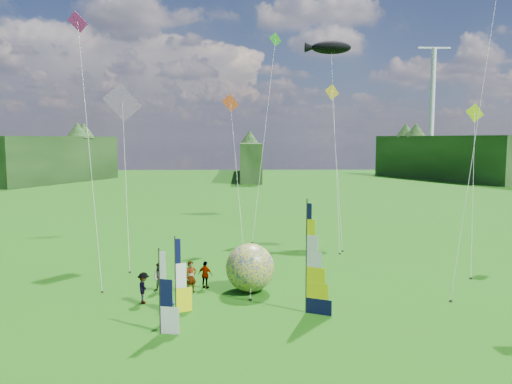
{
  "coord_description": "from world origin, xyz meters",
  "views": [
    {
      "loc": [
        -1.7,
        -20.31,
        8.1
      ],
      "look_at": [
        -1.0,
        4.0,
        5.5
      ],
      "focal_mm": 35.0,
      "sensor_mm": 36.0,
      "label": 1
    }
  ],
  "objects_px": {
    "spectator_d": "(205,275)",
    "kite_whale": "(335,127)",
    "spectator_b": "(160,277)",
    "spectator_c": "(144,288)",
    "side_banner_left": "(175,276)",
    "spectator_a": "(191,277)",
    "side_banner_far": "(160,293)",
    "bol_inflatable": "(250,268)",
    "camp_chair": "(168,302)",
    "feather_banner_main": "(306,259)"
  },
  "relations": [
    {
      "from": "side_banner_far",
      "to": "kite_whale",
      "type": "height_order",
      "value": "kite_whale"
    },
    {
      "from": "bol_inflatable",
      "to": "spectator_b",
      "type": "relative_size",
      "value": 1.65
    },
    {
      "from": "side_banner_left",
      "to": "spectator_c",
      "type": "height_order",
      "value": "side_banner_left"
    },
    {
      "from": "spectator_a",
      "to": "spectator_b",
      "type": "distance_m",
      "value": 1.69
    },
    {
      "from": "side_banner_left",
      "to": "side_banner_far",
      "type": "bearing_deg",
      "value": -119.49
    },
    {
      "from": "bol_inflatable",
      "to": "spectator_c",
      "type": "relative_size",
      "value": 1.67
    },
    {
      "from": "spectator_a",
      "to": "camp_chair",
      "type": "height_order",
      "value": "spectator_a"
    },
    {
      "from": "side_banner_far",
      "to": "camp_chair",
      "type": "height_order",
      "value": "side_banner_far"
    },
    {
      "from": "spectator_c",
      "to": "spectator_d",
      "type": "relative_size",
      "value": 1.03
    },
    {
      "from": "spectator_b",
      "to": "bol_inflatable",
      "type": "bearing_deg",
      "value": 14.35
    },
    {
      "from": "side_banner_far",
      "to": "feather_banner_main",
      "type": "bearing_deg",
      "value": 31.83
    },
    {
      "from": "side_banner_far",
      "to": "camp_chair",
      "type": "distance_m",
      "value": 2.94
    },
    {
      "from": "spectator_d",
      "to": "kite_whale",
      "type": "relative_size",
      "value": 0.08
    },
    {
      "from": "bol_inflatable",
      "to": "kite_whale",
      "type": "height_order",
      "value": "kite_whale"
    },
    {
      "from": "spectator_a",
      "to": "spectator_d",
      "type": "xyz_separation_m",
      "value": [
        0.7,
        0.76,
        -0.1
      ]
    },
    {
      "from": "feather_banner_main",
      "to": "side_banner_left",
      "type": "bearing_deg",
      "value": -156.52
    },
    {
      "from": "spectator_c",
      "to": "camp_chair",
      "type": "xyz_separation_m",
      "value": [
        1.38,
        -1.26,
        -0.3
      ]
    },
    {
      "from": "camp_chair",
      "to": "kite_whale",
      "type": "relative_size",
      "value": 0.05
    },
    {
      "from": "side_banner_left",
      "to": "kite_whale",
      "type": "relative_size",
      "value": 0.2
    },
    {
      "from": "feather_banner_main",
      "to": "bol_inflatable",
      "type": "height_order",
      "value": "feather_banner_main"
    },
    {
      "from": "spectator_d",
      "to": "camp_chair",
      "type": "distance_m",
      "value": 3.94
    },
    {
      "from": "spectator_c",
      "to": "spectator_d",
      "type": "xyz_separation_m",
      "value": [
        2.87,
        2.38,
        -0.03
      ]
    },
    {
      "from": "side_banner_left",
      "to": "kite_whale",
      "type": "height_order",
      "value": "kite_whale"
    },
    {
      "from": "spectator_d",
      "to": "camp_chair",
      "type": "height_order",
      "value": "spectator_d"
    },
    {
      "from": "side_banner_left",
      "to": "side_banner_far",
      "type": "height_order",
      "value": "side_banner_left"
    },
    {
      "from": "spectator_a",
      "to": "spectator_c",
      "type": "height_order",
      "value": "spectator_a"
    },
    {
      "from": "bol_inflatable",
      "to": "spectator_d",
      "type": "xyz_separation_m",
      "value": [
        -2.42,
        0.61,
        -0.54
      ]
    },
    {
      "from": "bol_inflatable",
      "to": "spectator_d",
      "type": "height_order",
      "value": "bol_inflatable"
    },
    {
      "from": "spectator_c",
      "to": "bol_inflatable",
      "type": "bearing_deg",
      "value": -77.03
    },
    {
      "from": "side_banner_far",
      "to": "spectator_b",
      "type": "height_order",
      "value": "side_banner_far"
    },
    {
      "from": "spectator_a",
      "to": "camp_chair",
      "type": "xyz_separation_m",
      "value": [
        -0.79,
        -2.88,
        -0.38
      ]
    },
    {
      "from": "feather_banner_main",
      "to": "spectator_a",
      "type": "xyz_separation_m",
      "value": [
        -5.67,
        3.23,
        -1.74
      ]
    },
    {
      "from": "bol_inflatable",
      "to": "camp_chair",
      "type": "bearing_deg",
      "value": -142.21
    },
    {
      "from": "side_banner_left",
      "to": "spectator_c",
      "type": "relative_size",
      "value": 2.28
    },
    {
      "from": "bol_inflatable",
      "to": "feather_banner_main",
      "type": "bearing_deg",
      "value": -52.91
    },
    {
      "from": "camp_chair",
      "to": "spectator_b",
      "type": "bearing_deg",
      "value": 82.07
    },
    {
      "from": "spectator_a",
      "to": "camp_chair",
      "type": "relative_size",
      "value": 1.81
    },
    {
      "from": "side_banner_left",
      "to": "camp_chair",
      "type": "relative_size",
      "value": 3.75
    },
    {
      "from": "feather_banner_main",
      "to": "spectator_b",
      "type": "distance_m",
      "value": 8.31
    },
    {
      "from": "side_banner_left",
      "to": "camp_chair",
      "type": "distance_m",
      "value": 1.37
    },
    {
      "from": "spectator_b",
      "to": "camp_chair",
      "type": "xyz_separation_m",
      "value": [
        0.88,
        -3.1,
        -0.31
      ]
    },
    {
      "from": "spectator_c",
      "to": "feather_banner_main",
      "type": "bearing_deg",
      "value": -107.08
    },
    {
      "from": "bol_inflatable",
      "to": "camp_chair",
      "type": "xyz_separation_m",
      "value": [
        -3.91,
        -3.03,
        -0.82
      ]
    },
    {
      "from": "bol_inflatable",
      "to": "spectator_b",
      "type": "xyz_separation_m",
      "value": [
        -4.79,
        0.07,
        -0.51
      ]
    },
    {
      "from": "spectator_c",
      "to": "spectator_d",
      "type": "bearing_deg",
      "value": -55.91
    },
    {
      "from": "spectator_d",
      "to": "kite_whale",
      "type": "bearing_deg",
      "value": -100.43
    },
    {
      "from": "spectator_b",
      "to": "kite_whale",
      "type": "bearing_deg",
      "value": 64.71
    },
    {
      "from": "spectator_b",
      "to": "spectator_d",
      "type": "xyz_separation_m",
      "value": [
        2.37,
        0.54,
        -0.03
      ]
    },
    {
      "from": "side_banner_left",
      "to": "spectator_a",
      "type": "distance_m",
      "value": 3.27
    },
    {
      "from": "bol_inflatable",
      "to": "side_banner_left",
      "type": "bearing_deg",
      "value": -137.11
    }
  ]
}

